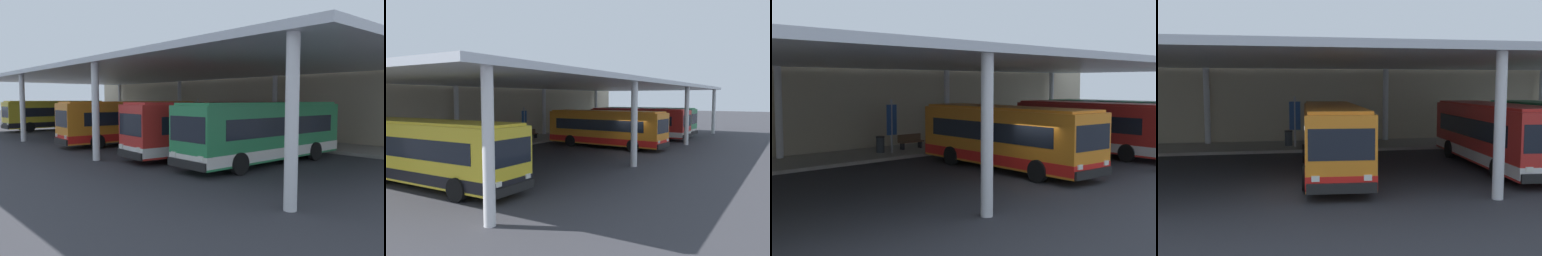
{
  "view_description": "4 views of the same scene",
  "coord_description": "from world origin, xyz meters",
  "views": [
    {
      "loc": [
        24.79,
        -11.93,
        3.31
      ],
      "look_at": [
        5.47,
        5.05,
        1.35
      ],
      "focal_mm": 35.02,
      "sensor_mm": 36.0,
      "label": 1
    },
    {
      "loc": [
        -27.03,
        -11.08,
        4.23
      ],
      "look_at": [
        -0.29,
        5.1,
        1.67
      ],
      "focal_mm": 34.02,
      "sensor_mm": 36.0,
      "label": 2
    },
    {
      "loc": [
        -17.63,
        -13.61,
        4.28
      ],
      "look_at": [
        -1.2,
        3.85,
        2.18
      ],
      "focal_mm": 46.96,
      "sensor_mm": 36.0,
      "label": 3
    },
    {
      "loc": [
        -1.62,
        -16.42,
        4.03
      ],
      "look_at": [
        2.01,
        4.48,
        1.96
      ],
      "focal_mm": 40.1,
      "sensor_mm": 36.0,
      "label": 4
    }
  ],
  "objects": [
    {
      "name": "ground_plane",
      "position": [
        0.0,
        0.0,
        0.0
      ],
      "size": [
        200.0,
        200.0,
        0.0
      ],
      "primitive_type": "plane",
      "color": "#333338"
    },
    {
      "name": "platform_kerb",
      "position": [
        0.0,
        11.75,
        0.09
      ],
      "size": [
        42.0,
        4.5,
        0.18
      ],
      "primitive_type": "cube",
      "color": "gray",
      "rests_on": "ground"
    },
    {
      "name": "station_building_facade",
      "position": [
        0.0,
        15.0,
        3.38
      ],
      "size": [
        48.0,
        1.6,
        6.76
      ],
      "primitive_type": "cube",
      "color": "#C1B293",
      "rests_on": "ground"
    },
    {
      "name": "canopy_shelter",
      "position": [
        0.0,
        5.5,
        5.31
      ],
      "size": [
        40.0,
        17.0,
        5.55
      ],
      "color": "silver",
      "rests_on": "ground"
    },
    {
      "name": "bus_nearest_bay",
      "position": [
        -15.91,
        3.95,
        1.66
      ],
      "size": [
        2.77,
        10.54,
        3.17
      ],
      "color": "yellow",
      "rests_on": "ground"
    },
    {
      "name": "bus_second_bay",
      "position": [
        0.9,
        3.03,
        1.66
      ],
      "size": [
        3.2,
        10.67,
        3.17
      ],
      "color": "orange",
      "rests_on": "ground"
    },
    {
      "name": "bus_middle_bay",
      "position": [
        9.03,
        3.27,
        1.66
      ],
      "size": [
        3.23,
        10.67,
        3.17
      ],
      "color": "red",
      "rests_on": "ground"
    },
    {
      "name": "bus_far_bay",
      "position": [
        12.79,
        3.57,
        1.66
      ],
      "size": [
        2.78,
        10.55,
        3.17
      ],
      "color": "#28844C",
      "rests_on": "ground"
    },
    {
      "name": "bench_waiting",
      "position": [
        1.62,
        11.82,
        0.66
      ],
      "size": [
        1.8,
        0.45,
        0.92
      ],
      "color": "brown",
      "rests_on": "platform_kerb"
    },
    {
      "name": "trash_bin",
      "position": [
        -0.83,
        11.58,
        0.68
      ],
      "size": [
        0.52,
        0.52,
        0.98
      ],
      "color": "#33383D",
      "rests_on": "platform_kerb"
    },
    {
      "name": "banner_sign",
      "position": [
        -0.44,
        10.94,
        1.98
      ],
      "size": [
        0.7,
        0.12,
        3.2
      ],
      "color": "#B2B2B7",
      "rests_on": "platform_kerb"
    }
  ]
}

